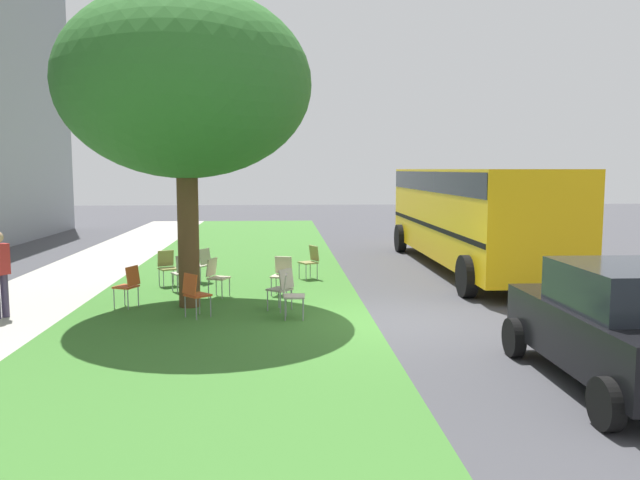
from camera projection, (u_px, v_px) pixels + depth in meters
name	position (u px, v px, depth m)	size (l,w,h in m)	color
ground	(385.00, 321.00, 12.14)	(80.00, 80.00, 0.00)	#424247
grass_verge	(215.00, 324.00, 11.94)	(48.00, 6.00, 0.01)	#3D752D
street_tree	(185.00, 85.00, 12.98)	(5.16, 5.16, 6.50)	brown
chair_0	(311.00, 259.00, 16.79)	(0.56, 0.57, 0.88)	olive
chair_1	(167.00, 265.00, 15.78)	(0.57, 0.56, 0.88)	olive
chair_2	(216.00, 274.00, 14.41)	(0.54, 0.55, 0.88)	beige
chair_3	(195.00, 292.00, 12.38)	(0.59, 0.59, 0.88)	#C64C1E
chair_4	(202.00, 263.00, 16.23)	(0.57, 0.57, 0.88)	#ADA393
chair_5	(282.00, 286.00, 12.99)	(0.59, 0.59, 0.88)	#ADA393
chair_6	(282.00, 272.00, 14.67)	(0.53, 0.52, 0.88)	beige
chair_7	(183.00, 270.00, 14.99)	(0.57, 0.56, 0.88)	#ADA393
chair_8	(129.00, 283.00, 13.30)	(0.54, 0.55, 0.88)	#C64C1E
chair_9	(291.00, 292.00, 12.31)	(0.44, 0.44, 0.88)	#ADA393
parked_car	(620.00, 325.00, 8.40)	(3.70, 1.92, 1.65)	black
school_bus	(471.00, 208.00, 18.30)	(10.40, 2.80, 2.88)	yellow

